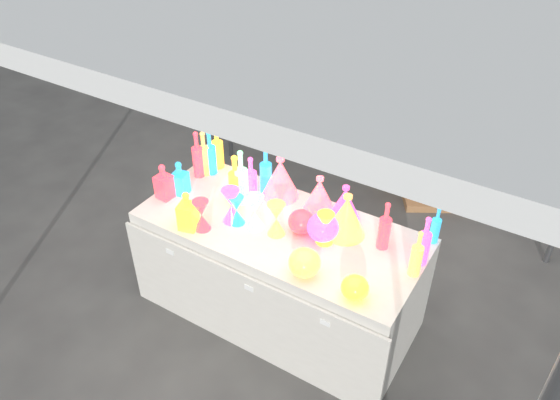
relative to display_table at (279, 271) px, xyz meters
The scene contains 33 objects.
ground 0.37m from the display_table, 90.00° to the left, with size 80.00×80.00×0.00m, color #5B5954.
display_table is the anchor object (origin of this frame).
cardboard_box_closed 2.02m from the display_table, 83.66° to the left, with size 0.62×0.45×0.45m, color #A5744A.
cardboard_box_flat 2.07m from the display_table, 74.39° to the left, with size 0.78×0.56×0.07m, color #A5744A.
bottle_0 0.98m from the display_table, 154.06° to the left, with size 0.08×0.08×0.33m, color red, non-canonical shape.
bottle_1 0.95m from the display_table, 159.75° to the left, with size 0.08×0.08×0.34m, color #15771F, non-canonical shape.
bottle_2 0.98m from the display_table, 166.04° to the left, with size 0.08×0.08×0.35m, color #D65516, non-canonical shape.
bottle_3 0.65m from the display_table, 151.42° to the left, with size 0.08×0.08×0.31m, color blue, non-canonical shape.
bottle_4 0.96m from the display_table, 162.59° to the left, with size 0.08×0.08×0.34m, color #13785A, non-canonical shape.
bottle_5 0.67m from the display_table, 164.71° to the left, with size 0.09×0.09×0.39m, color #C42795, non-canonical shape.
bottle_6 0.67m from the display_table, 168.81° to the left, with size 0.09×0.09×0.36m, color red, non-canonical shape.
bottle_7 0.67m from the display_table, 134.70° to the left, with size 0.08×0.08×0.34m, color #15771F, non-canonical shape.
decanter_0 0.75m from the display_table, 147.71° to the right, with size 0.11×0.11×0.26m, color red, non-canonical shape.
decanter_1 0.96m from the display_table, behind, with size 0.10×0.10×0.25m, color #D65516, non-canonical shape.
decanter_2 0.90m from the display_table, behind, with size 0.10×0.10×0.25m, color #15771F, non-canonical shape.
hourglass_0 0.67m from the display_table, 146.27° to the right, with size 0.10×0.10×0.21m, color #D65516, non-canonical shape.
hourglass_1 0.58m from the display_table, 160.34° to the right, with size 0.12×0.12×0.23m, color blue, non-canonical shape.
hourglass_2 0.49m from the display_table, 73.95° to the right, with size 0.11×0.11×0.22m, color #13785A, non-canonical shape.
hourglass_3 0.51m from the display_table, 146.94° to the right, with size 0.12×0.12×0.23m, color #C42795, non-canonical shape.
hourglass_4 0.57m from the display_table, ahead, with size 0.10×0.10×0.21m, color red, non-canonical shape.
hourglass_5 0.54m from the display_table, 157.22° to the right, with size 0.10×0.10×0.20m, color #15771F, non-canonical shape.
globe_0 0.84m from the display_table, 24.41° to the right, with size 0.15×0.15×0.12m, color red, non-canonical shape.
globe_1 0.63m from the display_table, 39.72° to the right, with size 0.18×0.18×0.15m, color #13785A, non-canonical shape.
globe_2 0.46m from the display_table, 14.24° to the left, with size 0.16×0.16×0.13m, color #D65516, non-canonical shape.
globe_3 0.54m from the display_table, ahead, with size 0.19×0.19×0.15m, color blue, non-canonical shape.
lampshade_0 0.62m from the display_table, 120.39° to the left, with size 0.25×0.25×0.29m, color #FEAF35, non-canonical shape.
lampshade_1 0.59m from the display_table, 64.29° to the left, with size 0.22×0.22×0.26m, color #FEAF35, non-canonical shape.
lampshade_2 0.65m from the display_table, 43.86° to the left, with size 0.20×0.20×0.24m, color blue, non-canonical shape.
lampshade_3 0.66m from the display_table, 22.32° to the left, with size 0.25×0.25×0.29m, color #13785A, non-canonical shape.
bottle_8 1.06m from the display_table, 23.18° to the left, with size 0.06×0.06×0.26m, color #15771F, non-canonical shape.
bottle_9 0.84m from the display_table, 14.53° to the left, with size 0.07×0.07×0.32m, color #D65516, non-canonical shape.
bottle_10 1.02m from the display_table, 10.00° to the left, with size 0.07×0.07×0.33m, color blue, non-canonical shape.
bottle_11 1.01m from the display_table, ahead, with size 0.07×0.07×0.30m, color #13785A, non-canonical shape.
Camera 1 is at (1.38, -2.25, 2.89)m, focal length 35.00 mm.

